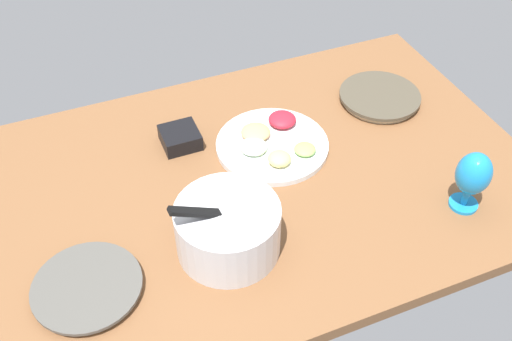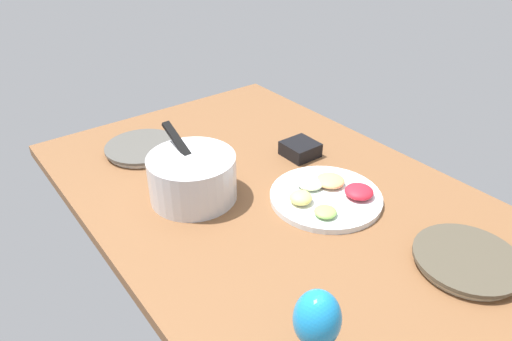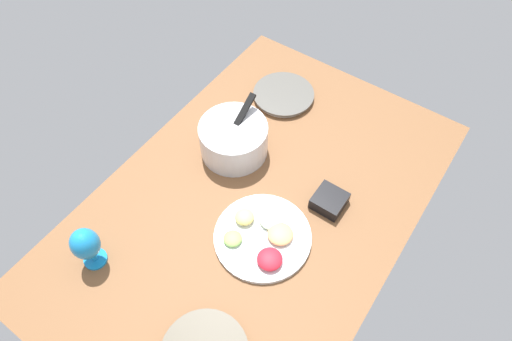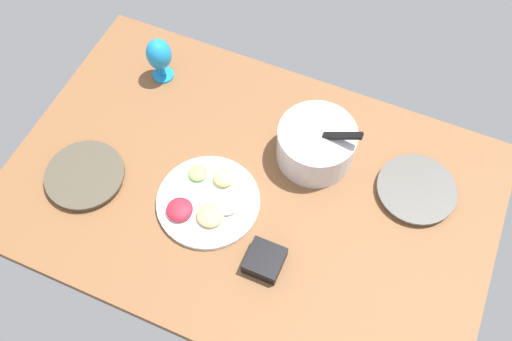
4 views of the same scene
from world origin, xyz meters
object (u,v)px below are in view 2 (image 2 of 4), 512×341
dinner_plate_left (467,260)px  hurricane_glass_blue (317,322)px  dinner_plate_right (143,148)px  fruit_platter (327,195)px  mixing_bowl (192,176)px  square_bowl_black (300,148)px

dinner_plate_left → hurricane_glass_blue: 50.22cm
dinner_plate_right → fruit_platter: bearing=-153.1°
fruit_platter → hurricane_glass_blue: size_ratio=1.85×
dinner_plate_left → mixing_bowl: size_ratio=0.97×
fruit_platter → mixing_bowl: bearing=50.6°
square_bowl_black → dinner_plate_left: bearing=176.4°
dinner_plate_right → square_bowl_black: 55.95cm
fruit_platter → dinner_plate_left: bearing=-169.7°
mixing_bowl → square_bowl_black: bearing=-90.6°
fruit_platter → dinner_plate_right: bearing=26.9°
hurricane_glass_blue → square_bowl_black: bearing=-40.0°
square_bowl_black → hurricane_glass_blue: bearing=140.0°
mixing_bowl → fruit_platter: mixing_bowl is taller
dinner_plate_left → hurricane_glass_blue: (3.07, 49.18, 9.70)cm
dinner_plate_left → dinner_plate_right: size_ratio=1.01×
fruit_platter → square_bowl_black: fruit_platter is taller
hurricane_glass_blue → fruit_platter: bearing=-47.2°
dinner_plate_left → mixing_bowl: (67.08, 38.63, 6.04)cm
mixing_bowl → fruit_platter: size_ratio=0.81×
dinner_plate_left → fruit_platter: size_ratio=0.78×
dinner_plate_right → square_bowl_black: size_ratio=2.38×
mixing_bowl → hurricane_glass_blue: (-64.02, 10.55, 3.67)cm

